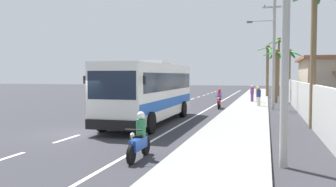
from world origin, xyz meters
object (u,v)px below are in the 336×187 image
at_px(pedestrian_near_kerb, 257,94).
at_px(palm_second, 276,65).
at_px(coach_bus_foreground, 150,90).
at_px(palm_farthest, 314,31).
at_px(palm_third, 268,62).
at_px(motorcycle_beside_bus, 219,101).
at_px(utility_pole_mid, 273,49).
at_px(palm_nearest, 279,54).
at_px(motorcycle_trailing, 140,140).
at_px(pedestrian_far_walk, 252,93).
at_px(palm_fourth, 289,63).
at_px(pedestrian_midwalk, 259,96).

xyz_separation_m(pedestrian_near_kerb, palm_second, (1.73, 2.21, 2.83)).
bearing_deg(coach_bus_foreground, palm_farthest, 1.09).
distance_m(pedestrian_near_kerb, palm_third, 11.48).
relative_size(coach_bus_foreground, palm_second, 1.97).
xyz_separation_m(motorcycle_beside_bus, utility_pole_mid, (4.18, 0.26, 4.19)).
relative_size(motorcycle_beside_bus, pedestrian_near_kerb, 1.23).
relative_size(motorcycle_beside_bus, palm_second, 0.37).
distance_m(coach_bus_foreground, palm_second, 18.92).
bearing_deg(utility_pole_mid, palm_nearest, 86.84).
bearing_deg(pedestrian_near_kerb, palm_nearest, -79.52).
bearing_deg(motorcycle_trailing, utility_pole_mid, 76.46).
bearing_deg(palm_nearest, utility_pole_mid, -93.16).
height_order(coach_bus_foreground, pedestrian_far_walk, coach_bus_foreground).
height_order(pedestrian_near_kerb, palm_farthest, palm_farthest).
relative_size(utility_pole_mid, palm_fourth, 1.57).
height_order(coach_bus_foreground, palm_fourth, palm_fourth).
bearing_deg(motorcycle_beside_bus, coach_bus_foreground, -105.66).
xyz_separation_m(pedestrian_midwalk, palm_farthest, (2.90, -11.17, 4.02)).
height_order(pedestrian_near_kerb, palm_fourth, palm_fourth).
relative_size(motorcycle_trailing, pedestrian_far_walk, 1.20).
height_order(motorcycle_beside_bus, palm_nearest, palm_nearest).
relative_size(pedestrian_midwalk, palm_third, 0.24).
distance_m(coach_bus_foreground, utility_pole_mid, 12.45).
bearing_deg(palm_second, palm_fourth, 75.44).
distance_m(motorcycle_beside_bus, pedestrian_far_walk, 7.03).
bearing_deg(palm_nearest, pedestrian_far_walk, -102.62).
bearing_deg(palm_third, motorcycle_beside_bus, -103.14).
bearing_deg(pedestrian_far_walk, pedestrian_midwalk, -82.92).
bearing_deg(pedestrian_near_kerb, palm_second, -108.23).
height_order(coach_bus_foreground, utility_pole_mid, utility_pole_mid).
bearing_deg(pedestrian_midwalk, motorcycle_trailing, -102.42).
xyz_separation_m(coach_bus_foreground, palm_nearest, (7.95, 29.04, 3.62)).
height_order(pedestrian_near_kerb, utility_pole_mid, utility_pole_mid).
height_order(pedestrian_near_kerb, palm_third, palm_third).
relative_size(pedestrian_midwalk, palm_second, 0.30).
height_order(motorcycle_beside_bus, palm_third, palm_third).
xyz_separation_m(palm_fourth, palm_farthest, (-0.22, -23.23, 0.86)).
distance_m(coach_bus_foreground, motorcycle_trailing, 8.82).
distance_m(palm_second, palm_fourth, 6.28).
relative_size(coach_bus_foreground, pedestrian_far_walk, 6.47).
relative_size(pedestrian_far_walk, palm_third, 0.25).
bearing_deg(coach_bus_foreground, pedestrian_near_kerb, 69.57).
xyz_separation_m(motorcycle_trailing, utility_pole_mid, (4.41, 18.30, 4.21)).
height_order(coach_bus_foreground, palm_second, palm_second).
distance_m(utility_pole_mid, palm_third, 16.14).
xyz_separation_m(motorcycle_beside_bus, motorcycle_trailing, (-0.22, -18.04, -0.02)).
bearing_deg(palm_farthest, motorcycle_trailing, -126.13).
bearing_deg(palm_fourth, palm_farthest, -90.55).
height_order(pedestrian_midwalk, pedestrian_far_walk, pedestrian_far_walk).
height_order(motorcycle_beside_bus, palm_farthest, palm_farthest).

